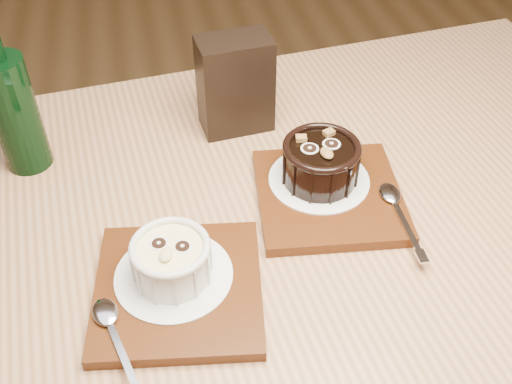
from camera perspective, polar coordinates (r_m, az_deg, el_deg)
table at (r=0.79m, az=1.52°, el=-8.90°), size 1.27×0.91×0.75m
tray_left at (r=0.67m, az=-7.39°, el=-9.15°), size 0.20×0.20×0.01m
doily_left at (r=0.67m, az=-7.84°, el=-7.85°), size 0.13×0.13×0.00m
ramekin_white at (r=0.65m, az=-8.07°, el=-6.31°), size 0.09×0.09×0.05m
spoon_left at (r=0.63m, az=-13.22°, el=-13.38°), size 0.06×0.14×0.01m
tray_right at (r=0.77m, az=6.96°, el=-0.35°), size 0.20×0.20×0.01m
doily_right at (r=0.78m, az=6.02°, el=1.22°), size 0.13×0.13×0.00m
ramekin_dark at (r=0.76m, az=6.19°, el=2.99°), size 0.10×0.10×0.06m
spoon_right at (r=0.74m, az=13.54°, el=-1.88°), size 0.03×0.13×0.01m
condiment_stand at (r=0.85m, az=-1.99°, el=10.19°), size 0.11×0.07×0.14m
green_bottle at (r=0.83m, az=-22.07°, el=7.27°), size 0.06×0.06×0.22m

